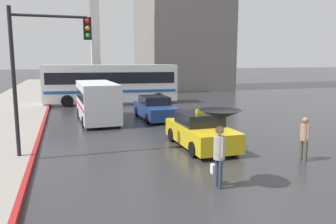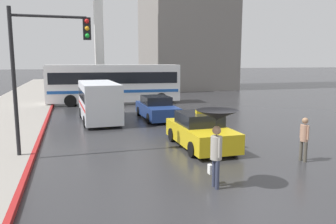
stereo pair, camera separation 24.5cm
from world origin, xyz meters
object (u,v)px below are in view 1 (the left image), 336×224
object	(u,v)px
taxi	(200,131)
sedan_red	(155,108)
pedestrian_man	(304,136)
ambulance_van	(97,100)
pedestrian_with_umbrella	(220,124)
city_bus	(111,82)
monument_cross	(94,4)
traffic_light	(45,56)

from	to	relation	value
taxi	sedan_red	world-z (taller)	taxi
taxi	pedestrian_man	world-z (taller)	pedestrian_man
ambulance_van	pedestrian_with_umbrella	world-z (taller)	ambulance_van
pedestrian_with_umbrella	pedestrian_man	world-z (taller)	pedestrian_with_umbrella
sedan_red	pedestrian_with_umbrella	bearing A→B (deg)	83.61
city_bus	pedestrian_man	xyz separation A→B (m)	(4.40, -18.24, -0.91)
pedestrian_man	pedestrian_with_umbrella	bearing A→B (deg)	-74.44
pedestrian_man	monument_cross	size ratio (longest dim) A/B	0.10
taxi	monument_cross	distance (m)	24.98
pedestrian_man	monument_cross	world-z (taller)	monument_cross
ambulance_van	taxi	bearing A→B (deg)	114.06
city_bus	monument_cross	world-z (taller)	monument_cross
taxi	pedestrian_man	xyz separation A→B (m)	(2.80, -2.96, 0.26)
taxi	city_bus	size ratio (longest dim) A/B	0.38
taxi	pedestrian_with_umbrella	bearing A→B (deg)	73.34
ambulance_van	city_bus	xyz separation A→B (m)	(1.97, 7.90, 0.53)
city_bus	traffic_light	world-z (taller)	traffic_light
sedan_red	pedestrian_man	world-z (taller)	pedestrian_man
taxi	monument_cross	xyz separation A→B (m)	(-2.05, 23.30, 8.79)
monument_cross	sedan_red	bearing A→B (deg)	-82.78
ambulance_van	pedestrian_man	bearing A→B (deg)	119.89
city_bus	monument_cross	size ratio (longest dim) A/B	0.66
ambulance_van	traffic_light	bearing A→B (deg)	69.55
taxi	ambulance_van	xyz separation A→B (m)	(-3.57, 7.38, 0.63)
traffic_light	pedestrian_with_umbrella	bearing A→B (deg)	-44.30
city_bus	monument_cross	bearing A→B (deg)	-172.68
sedan_red	pedestrian_man	size ratio (longest dim) A/B	2.91
taxi	pedestrian_man	size ratio (longest dim) A/B	2.60
taxi	monument_cross	world-z (taller)	monument_cross
taxi	ambulance_van	world-z (taller)	ambulance_van
city_bus	monument_cross	xyz separation A→B (m)	(-0.45, 8.02, 7.63)
pedestrian_man	monument_cross	distance (m)	28.03
monument_cross	pedestrian_with_umbrella	bearing A→B (deg)	-88.46
pedestrian_with_umbrella	ambulance_van	bearing A→B (deg)	11.91
ambulance_van	monument_cross	bearing A→B (deg)	-97.20
pedestrian_man	traffic_light	xyz separation A→B (m)	(-8.80, 3.18, 2.85)
taxi	traffic_light	world-z (taller)	traffic_light
city_bus	traffic_light	bearing A→B (deg)	-12.14
city_bus	pedestrian_with_umbrella	size ratio (longest dim) A/B	4.89
taxi	ambulance_van	bearing A→B (deg)	-64.20
sedan_red	traffic_light	distance (m)	9.72
pedestrian_man	taxi	bearing A→B (deg)	-139.79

